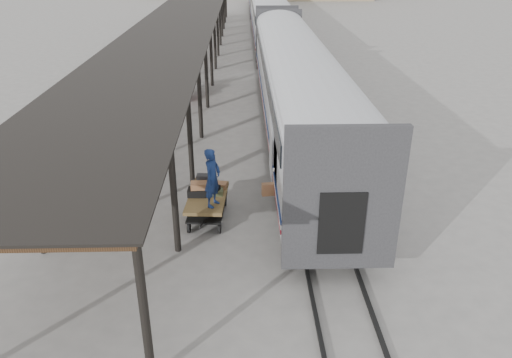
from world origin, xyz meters
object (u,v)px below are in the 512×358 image
(luggage_tug, at_px, (180,89))
(baggage_cart, at_px, (207,202))
(pedestrian, at_px, (183,77))
(porter, at_px, (212,178))

(luggage_tug, bearing_deg, baggage_cart, -86.89)
(luggage_tug, distance_m, pedestrian, 1.85)
(baggage_cart, height_order, luggage_tug, luggage_tug)
(luggage_tug, bearing_deg, pedestrian, 83.18)
(baggage_cart, height_order, porter, porter)
(baggage_cart, relative_size, pedestrian, 1.37)
(porter, bearing_deg, baggage_cart, 46.26)
(baggage_cart, relative_size, luggage_tug, 1.49)
(porter, xyz_separation_m, pedestrian, (-2.81, 17.21, -0.93))
(luggage_tug, relative_size, porter, 0.85)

